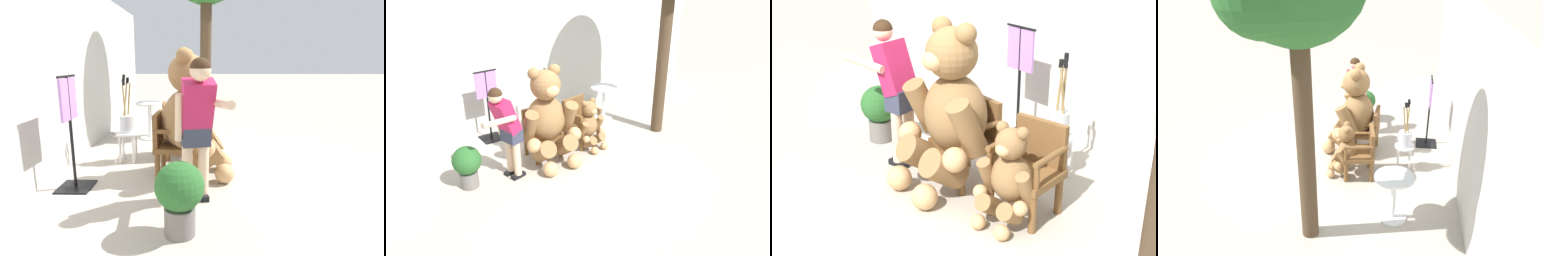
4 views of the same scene
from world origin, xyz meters
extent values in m
plane|color=#B2A899|center=(0.00, 0.00, 0.00)|extent=(60.00, 60.00, 0.00)
cube|color=beige|center=(0.00, 2.40, 1.40)|extent=(10.00, 0.16, 2.80)
cube|color=brown|center=(-0.43, 0.69, 0.41)|extent=(0.58, 0.55, 0.07)
cylinder|color=brown|center=(-0.67, 0.49, 0.18)|extent=(0.07, 0.07, 0.37)
cylinder|color=brown|center=(-0.21, 0.47, 0.18)|extent=(0.07, 0.07, 0.37)
cylinder|color=brown|center=(-0.65, 0.91, 0.18)|extent=(0.07, 0.07, 0.37)
cylinder|color=brown|center=(-0.19, 0.89, 0.18)|extent=(0.07, 0.07, 0.37)
cube|color=brown|center=(-0.42, 0.92, 0.65)|extent=(0.52, 0.08, 0.42)
cylinder|color=brown|center=(-0.68, 0.70, 0.66)|extent=(0.08, 0.48, 0.06)
cylinder|color=brown|center=(-0.69, 0.49, 0.55)|extent=(0.05, 0.05, 0.22)
cylinder|color=brown|center=(-0.18, 0.68, 0.66)|extent=(0.08, 0.48, 0.06)
cylinder|color=brown|center=(-0.19, 0.47, 0.55)|extent=(0.05, 0.05, 0.22)
cube|color=brown|center=(0.43, 0.69, 0.41)|extent=(0.64, 0.61, 0.07)
cylinder|color=brown|center=(0.24, 0.45, 0.18)|extent=(0.07, 0.07, 0.37)
cylinder|color=brown|center=(0.69, 0.52, 0.18)|extent=(0.07, 0.07, 0.37)
cylinder|color=brown|center=(0.17, 0.86, 0.18)|extent=(0.07, 0.07, 0.37)
cylinder|color=brown|center=(0.62, 0.94, 0.18)|extent=(0.07, 0.07, 0.37)
cube|color=brown|center=(0.39, 0.92, 0.65)|extent=(0.52, 0.15, 0.42)
cylinder|color=brown|center=(0.18, 0.65, 0.66)|extent=(0.14, 0.48, 0.06)
cylinder|color=brown|center=(0.22, 0.44, 0.55)|extent=(0.05, 0.05, 0.22)
cylinder|color=brown|center=(0.67, 0.73, 0.66)|extent=(0.14, 0.48, 0.06)
cylinder|color=brown|center=(0.71, 0.53, 0.55)|extent=(0.05, 0.05, 0.22)
ellipsoid|color=olive|center=(-0.43, 0.57, 0.76)|extent=(0.71, 0.61, 0.79)
sphere|color=olive|center=(-0.43, 0.53, 1.37)|extent=(0.50, 0.50, 0.50)
ellipsoid|color=tan|center=(-0.44, 0.32, 1.33)|extent=(0.24, 0.19, 0.18)
sphere|color=black|center=(-0.44, 0.32, 1.34)|extent=(0.07, 0.07, 0.07)
sphere|color=olive|center=(-0.61, 0.57, 1.58)|extent=(0.20, 0.20, 0.20)
sphere|color=olive|center=(-0.24, 0.55, 1.58)|extent=(0.20, 0.20, 0.20)
cylinder|color=olive|center=(-0.80, 0.46, 0.76)|extent=(0.24, 0.45, 0.59)
sphere|color=tan|center=(-0.83, 0.30, 0.50)|extent=(0.23, 0.23, 0.23)
cylinder|color=olive|center=(-0.07, 0.42, 0.76)|extent=(0.24, 0.45, 0.59)
sphere|color=tan|center=(-0.06, 0.26, 0.50)|extent=(0.23, 0.23, 0.23)
cylinder|color=olive|center=(-0.65, 0.29, 0.33)|extent=(0.31, 0.50, 0.46)
sphere|color=tan|center=(-0.68, 0.06, 0.12)|extent=(0.25, 0.25, 0.25)
cylinder|color=olive|center=(-0.23, 0.27, 0.33)|extent=(0.31, 0.50, 0.46)
sphere|color=tan|center=(-0.22, 0.04, 0.12)|extent=(0.25, 0.25, 0.25)
ellipsoid|color=olive|center=(0.43, 0.51, 0.43)|extent=(0.43, 0.38, 0.44)
sphere|color=olive|center=(0.43, 0.49, 0.77)|extent=(0.28, 0.28, 0.28)
ellipsoid|color=tan|center=(0.45, 0.37, 0.75)|extent=(0.15, 0.12, 0.10)
sphere|color=black|center=(0.45, 0.37, 0.75)|extent=(0.04, 0.04, 0.04)
sphere|color=olive|center=(0.32, 0.49, 0.89)|extent=(0.11, 0.11, 0.11)
sphere|color=olive|center=(0.53, 0.52, 0.89)|extent=(0.11, 0.11, 0.11)
cylinder|color=olive|center=(0.24, 0.40, 0.43)|extent=(0.16, 0.26, 0.33)
sphere|color=tan|center=(0.24, 0.32, 0.28)|extent=(0.13, 0.13, 0.13)
cylinder|color=olive|center=(0.64, 0.47, 0.43)|extent=(0.16, 0.26, 0.33)
sphere|color=tan|center=(0.67, 0.39, 0.28)|extent=(0.13, 0.13, 0.13)
cylinder|color=olive|center=(0.34, 0.33, 0.19)|extent=(0.21, 0.30, 0.26)
sphere|color=tan|center=(0.35, 0.20, 0.07)|extent=(0.14, 0.14, 0.14)
cylinder|color=olive|center=(0.57, 0.37, 0.19)|extent=(0.21, 0.30, 0.26)
sphere|color=tan|center=(0.60, 0.24, 0.07)|extent=(0.14, 0.14, 0.14)
cube|color=black|center=(-1.16, 0.51, 0.03)|extent=(0.25, 0.14, 0.06)
cylinder|color=beige|center=(-1.16, 0.51, 0.47)|extent=(0.12, 0.12, 0.82)
cube|color=black|center=(-1.12, 0.33, 0.03)|extent=(0.25, 0.14, 0.06)
cylinder|color=beige|center=(-1.12, 0.33, 0.47)|extent=(0.12, 0.12, 0.82)
cube|color=#33384C|center=(-1.14, 0.42, 0.75)|extent=(0.28, 0.34, 0.24)
cube|color=#B21E4C|center=(-1.23, 0.40, 1.07)|extent=(0.43, 0.39, 0.58)
sphere|color=beige|center=(-1.37, 0.37, 1.43)|extent=(0.21, 0.21, 0.21)
sphere|color=#382314|center=(-1.37, 0.37, 1.45)|extent=(0.21, 0.21, 0.21)
cylinder|color=beige|center=(-1.44, 0.17, 1.12)|extent=(0.57, 0.20, 0.14)
cylinder|color=beige|center=(-1.27, 0.59, 0.95)|extent=(0.18, 0.12, 0.51)
cylinder|color=white|center=(0.12, 1.46, 0.45)|extent=(0.34, 0.34, 0.03)
cylinder|color=white|center=(0.22, 1.56, 0.22)|extent=(0.04, 0.04, 0.43)
cylinder|color=white|center=(0.02, 1.56, 0.22)|extent=(0.04, 0.04, 0.43)
cylinder|color=white|center=(0.22, 1.36, 0.22)|extent=(0.04, 0.04, 0.43)
cylinder|color=white|center=(0.02, 1.36, 0.22)|extent=(0.04, 0.04, 0.43)
cylinder|color=silver|center=(0.12, 1.46, 0.59)|extent=(0.22, 0.22, 0.26)
cylinder|color=#997A47|center=(0.08, 1.48, 0.85)|extent=(0.04, 0.06, 0.63)
cylinder|color=black|center=(0.08, 1.48, 1.21)|extent=(0.05, 0.05, 0.08)
cylinder|color=#997A47|center=(0.14, 1.49, 0.89)|extent=(0.10, 0.10, 0.70)
cylinder|color=black|center=(0.14, 1.49, 1.28)|extent=(0.05, 0.05, 0.09)
cylinder|color=#997A47|center=(0.17, 1.44, 0.87)|extent=(0.06, 0.10, 0.66)
cylinder|color=black|center=(0.17, 1.44, 1.24)|extent=(0.05, 0.05, 0.09)
cylinder|color=silver|center=(1.51, 1.34, 0.70)|extent=(0.56, 0.56, 0.03)
cylinder|color=silver|center=(1.51, 1.34, 0.34)|extent=(0.07, 0.07, 0.69)
cylinder|color=silver|center=(1.51, 1.34, 0.01)|extent=(0.40, 0.40, 0.03)
cylinder|color=#473523|center=(1.99, 0.25, 1.47)|extent=(0.23, 0.23, 2.93)
cylinder|color=slate|center=(-1.85, 0.55, 0.13)|extent=(0.28, 0.28, 0.26)
sphere|color=#286028|center=(-1.85, 0.55, 0.46)|extent=(0.44, 0.44, 0.44)
cube|color=black|center=(-0.87, 1.89, 0.01)|extent=(0.40, 0.40, 0.02)
cylinder|color=black|center=(-0.87, 1.89, 0.68)|extent=(0.04, 0.04, 1.35)
cylinder|color=black|center=(-0.87, 1.89, 1.35)|extent=(0.44, 0.03, 0.03)
cube|color=#B77AD1|center=(-0.87, 1.89, 1.09)|extent=(0.40, 0.03, 0.48)
camera|label=1|loc=(-4.26, 0.39, 1.53)|focal=28.00mm
camera|label=2|loc=(-3.40, -4.36, 3.28)|focal=35.00mm
camera|label=3|loc=(3.35, -2.43, 2.64)|focal=50.00mm
camera|label=4|loc=(5.87, 1.41, 3.59)|focal=35.00mm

